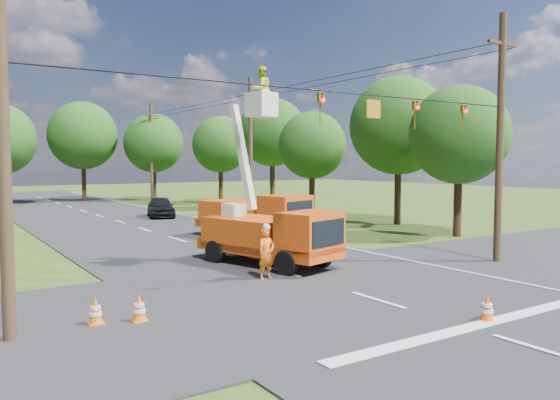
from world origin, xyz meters
TOP-DOWN VIEW (x-y plane):
  - ground at (0.00, 20.00)m, footprint 140.00×140.00m
  - road_main at (0.00, 20.00)m, footprint 12.00×100.00m
  - road_cross at (0.00, 2.00)m, footprint 56.00×10.00m
  - stop_bar at (0.00, -3.20)m, footprint 9.00×0.45m
  - edge_line at (5.60, 20.00)m, footprint 0.12×90.00m
  - bucket_truck at (0.33, 6.44)m, footprint 3.70×6.35m
  - second_truck at (3.64, 13.13)m, footprint 4.17×6.83m
  - ground_worker at (-1.16, 4.32)m, footprint 0.71×0.51m
  - distant_car at (3.64, 26.86)m, footprint 2.94×4.78m
  - traffic_cone_0 at (0.90, -3.05)m, footprint 0.38×0.38m
  - traffic_cone_1 at (0.65, 8.15)m, footprint 0.38×0.38m
  - traffic_cone_2 at (1.55, 11.88)m, footprint 0.38×0.38m
  - traffic_cone_3 at (-6.53, 1.82)m, footprint 0.38×0.38m
  - traffic_cone_4 at (-7.53, 2.18)m, footprint 0.38×0.38m
  - traffic_cone_6 at (5.40, 16.70)m, footprint 0.38×0.38m
  - pole_right_near at (8.50, 2.00)m, footprint 1.80×0.30m
  - pole_right_mid at (8.50, 22.00)m, footprint 1.80×0.30m
  - pole_right_far at (8.50, 42.00)m, footprint 1.80×0.30m
  - pole_left at (-9.50, 2.00)m, footprint 0.30×0.30m
  - signal_span at (2.23, 1.99)m, footprint 18.00×0.29m
  - tree_right_a at (13.50, 8.00)m, footprint 5.40×5.40m
  - tree_right_b at (15.00, 14.00)m, footprint 6.40×6.40m
  - tree_right_c at (13.20, 21.00)m, footprint 5.00×5.00m
  - tree_right_d at (14.80, 29.00)m, footprint 6.00×6.00m
  - tree_right_e at (13.80, 37.00)m, footprint 5.60×5.60m
  - tree_far_b at (3.00, 47.00)m, footprint 7.00×7.00m
  - tree_far_c at (9.50, 44.00)m, footprint 6.20×6.20m

SIDE VIEW (x-z plane):
  - ground at x=0.00m, z-range 0.00..0.00m
  - road_main at x=0.00m, z-range -0.03..0.03m
  - road_cross at x=0.00m, z-range -0.04..0.04m
  - stop_bar at x=0.00m, z-range -0.01..0.01m
  - edge_line at x=5.60m, z-range -0.01..0.01m
  - traffic_cone_0 at x=0.90m, z-range 0.00..0.71m
  - traffic_cone_1 at x=0.65m, z-range 0.00..0.71m
  - traffic_cone_2 at x=1.55m, z-range 0.00..0.71m
  - traffic_cone_3 at x=-6.53m, z-range 0.00..0.71m
  - traffic_cone_4 at x=-7.53m, z-range 0.00..0.71m
  - traffic_cone_6 at x=5.40m, z-range 0.00..0.71m
  - distant_car at x=3.64m, z-range 0.00..1.52m
  - ground_worker at x=-1.16m, z-range 0.00..1.81m
  - second_truck at x=3.64m, z-range 0.05..2.46m
  - bucket_truck at x=0.33m, z-range -2.23..5.60m
  - pole_left at x=-9.50m, z-range 0.00..9.00m
  - pole_right_near at x=8.50m, z-range 0.11..10.11m
  - pole_right_mid at x=8.50m, z-range 0.11..10.11m
  - pole_right_far at x=8.50m, z-range 0.11..10.11m
  - tree_right_c at x=13.20m, z-range 1.40..9.23m
  - tree_right_a at x=13.50m, z-range 1.42..9.70m
  - tree_right_e at x=13.80m, z-range 1.50..10.12m
  - signal_span at x=2.23m, z-range 5.34..6.41m
  - tree_far_c at x=9.50m, z-range 1.47..10.65m
  - tree_right_b at x=15.00m, z-range 1.61..11.26m
  - tree_right_d at x=14.80m, z-range 1.83..11.53m
  - tree_far_b at x=3.00m, z-range 1.65..11.97m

